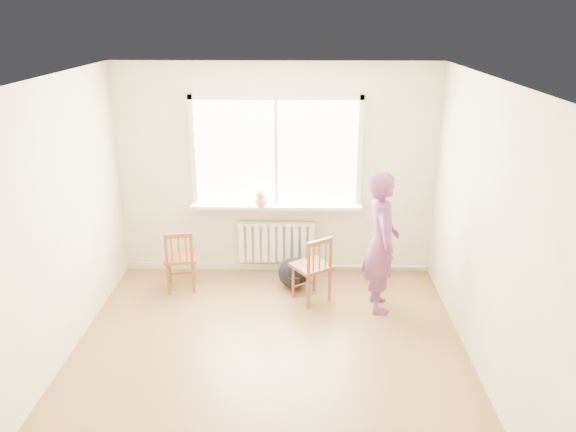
# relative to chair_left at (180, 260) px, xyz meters

# --- Properties ---
(floor) EXTENTS (4.50, 4.50, 0.00)m
(floor) POSITION_rel_chair_left_xyz_m (1.15, -1.63, -0.40)
(floor) COLOR olive
(floor) RESTS_ON ground
(ceiling) EXTENTS (4.50, 4.50, 0.00)m
(ceiling) POSITION_rel_chair_left_xyz_m (1.15, -1.63, 2.30)
(ceiling) COLOR white
(ceiling) RESTS_ON back_wall
(back_wall) EXTENTS (4.00, 0.01, 2.70)m
(back_wall) POSITION_rel_chair_left_xyz_m (1.15, 0.62, 0.95)
(back_wall) COLOR #EEE4BF
(back_wall) RESTS_ON ground
(window) EXTENTS (2.12, 0.05, 1.42)m
(window) POSITION_rel_chair_left_xyz_m (1.15, 0.60, 1.26)
(window) COLOR white
(window) RESTS_ON back_wall
(windowsill) EXTENTS (2.15, 0.22, 0.04)m
(windowsill) POSITION_rel_chair_left_xyz_m (1.15, 0.51, 0.53)
(windowsill) COLOR white
(windowsill) RESTS_ON back_wall
(radiator) EXTENTS (1.00, 0.12, 0.55)m
(radiator) POSITION_rel_chair_left_xyz_m (1.15, 0.53, 0.04)
(radiator) COLOR white
(radiator) RESTS_ON back_wall
(heating_pipe) EXTENTS (1.40, 0.04, 0.04)m
(heating_pipe) POSITION_rel_chair_left_xyz_m (2.40, 0.56, -0.32)
(heating_pipe) COLOR silver
(heating_pipe) RESTS_ON back_wall
(baseboard) EXTENTS (4.00, 0.03, 0.08)m
(baseboard) POSITION_rel_chair_left_xyz_m (1.15, 0.61, -0.36)
(baseboard) COLOR beige
(baseboard) RESTS_ON ground
(chair_left) EXTENTS (0.45, 0.44, 0.79)m
(chair_left) POSITION_rel_chair_left_xyz_m (0.00, 0.00, 0.00)
(chair_left) COLOR brown
(chair_left) RESTS_ON floor
(chair_right) EXTENTS (0.55, 0.55, 0.82)m
(chair_right) POSITION_rel_chair_left_xyz_m (1.62, -0.24, 0.02)
(chair_right) COLOR brown
(chair_right) RESTS_ON floor
(person) EXTENTS (0.42, 0.61, 1.62)m
(person) POSITION_rel_chair_left_xyz_m (2.37, -0.37, 0.41)
(person) COLOR #AC3946
(person) RESTS_ON floor
(cat) EXTENTS (0.18, 0.41, 0.28)m
(cat) POSITION_rel_chair_left_xyz_m (0.97, 0.43, 0.66)
(cat) COLOR beige
(cat) RESTS_ON windowsill
(backpack) EXTENTS (0.47, 0.42, 0.39)m
(backpack) POSITION_rel_chair_left_xyz_m (1.38, 0.10, -0.20)
(backpack) COLOR black
(backpack) RESTS_ON floor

